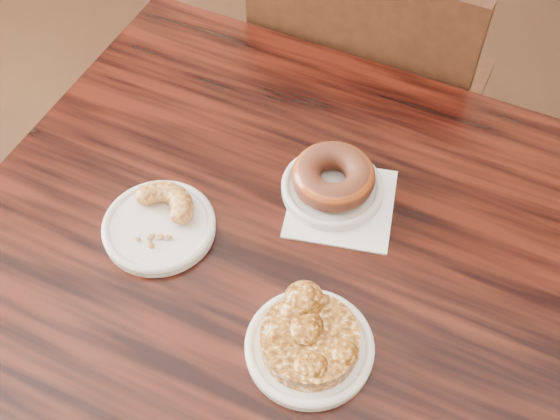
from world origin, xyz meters
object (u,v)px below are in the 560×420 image
at_px(cafe_table, 271,376).
at_px(chair_far, 377,96).
at_px(apple_fritter, 310,338).
at_px(glazed_donut, 333,176).
at_px(cruller_fragment, 157,218).

height_order(cafe_table, chair_far, chair_far).
xyz_separation_m(cafe_table, apple_fritter, (0.10, -0.09, 0.41)).
height_order(glazed_donut, cruller_fragment, glazed_donut).
relative_size(cafe_table, apple_fritter, 5.32).
xyz_separation_m(glazed_donut, cruller_fragment, (-0.20, -0.15, -0.01)).
xyz_separation_m(chair_far, glazed_donut, (0.06, -0.52, 0.34)).
bearing_deg(apple_fritter, cruller_fragment, 160.42).
height_order(apple_fritter, cruller_fragment, apple_fritter).
bearing_deg(glazed_donut, cafe_table, -104.15).
xyz_separation_m(cafe_table, chair_far, (-0.02, 0.67, 0.08)).
xyz_separation_m(chair_far, cruller_fragment, (-0.15, -0.68, 0.33)).
relative_size(glazed_donut, cruller_fragment, 1.11).
bearing_deg(chair_far, cruller_fragment, 81.67).
height_order(cafe_table, apple_fritter, apple_fritter).
xyz_separation_m(glazed_donut, apple_fritter, (0.06, -0.25, -0.00)).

